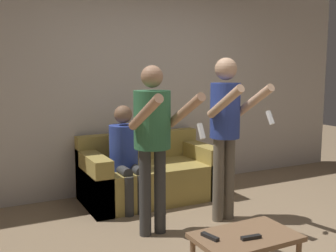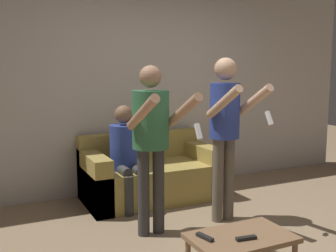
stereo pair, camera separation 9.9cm
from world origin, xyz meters
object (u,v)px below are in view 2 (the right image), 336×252
person_standing_right (226,122)px  remote_far (205,237)px  couch (150,176)px  person_standing_left (152,131)px  remote_near (246,238)px  person_seated (126,152)px  coffee_table (241,241)px

person_standing_right → remote_far: (-0.82, -1.00, -0.65)m
couch → person_standing_right: 1.30m
person_standing_left → remote_near: 1.31m
couch → person_standing_left: person_standing_left is taller
person_standing_left → remote_near: person_standing_left is taller
remote_near → remote_far: bearing=150.6°
person_seated → remote_near: (0.18, -1.95, -0.26)m
couch → person_standing_left: (-0.40, -1.00, 0.71)m
person_standing_left → person_standing_right: bearing=0.2°
remote_near → remote_far: 0.29m
person_standing_right → remote_near: bearing=-116.9°
person_seated → coffee_table: 1.91m
person_standing_right → person_seated: (-0.76, 0.82, -0.39)m
coffee_table → remote_far: 0.28m
coffee_table → remote_far: size_ratio=4.77×
person_standing_left → remote_far: 1.17m
coffee_table → remote_near: (-0.01, -0.08, 0.06)m
person_seated → remote_far: person_seated is taller
person_standing_right → person_seated: size_ratio=1.44×
couch → person_seated: person_seated is taller
person_standing_left → remote_far: size_ratio=10.18×
remote_near → person_seated: bearing=95.3°
person_seated → couch: bearing=25.8°
coffee_table → remote_near: remote_near is taller
person_standing_left → person_seated: bearing=87.2°
person_standing_left → remote_near: size_ratio=10.24×
couch → person_standing_right: person_standing_right is taller
person_standing_right → coffee_table: size_ratio=2.24×
person_standing_left → coffee_table: 1.27m
coffee_table → remote_near: size_ratio=4.79×
person_standing_right → couch: bearing=111.9°
person_standing_right → person_seated: 1.18m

